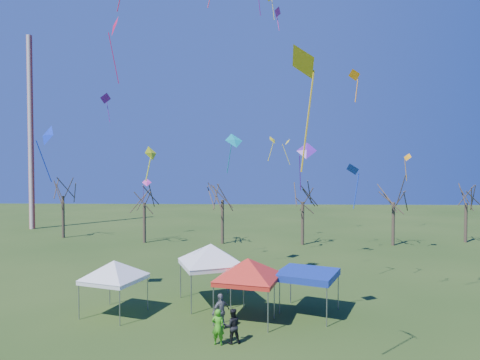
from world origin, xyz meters
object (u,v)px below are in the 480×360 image
object	(u,v)px
radio_mast	(31,133)
tree_2	(222,184)
tent_red	(248,262)
person_green	(218,327)
tree_4	(394,187)
tree_0	(63,181)
tent_white_west	(114,264)
person_dark	(232,326)
tree_5	(466,189)
tent_blue	(307,275)
tree_1	(144,189)
person_grey	(221,311)
tent_white_mid	(211,248)
tree_3	(303,187)

from	to	relation	value
radio_mast	tree_2	xyz separation A→B (m)	(25.63, -9.62, -6.21)
tent_red	person_green	size ratio (longest dim) A/B	2.53
tree_4	radio_mast	bearing A→B (deg)	167.01
radio_mast	tree_0	size ratio (longest dim) A/B	2.96
tent_white_west	tent_red	bearing A→B (deg)	-3.94
tree_0	person_green	bearing A→B (deg)	-54.56
person_dark	tree_5	bearing A→B (deg)	-145.54
tree_4	tree_5	xyz separation A→B (m)	(8.37, 2.06, -0.33)
tent_blue	person_green	world-z (taller)	tent_blue
tree_1	person_green	distance (m)	28.07
tree_1	tree_2	world-z (taller)	tree_2
person_green	radio_mast	bearing A→B (deg)	-39.78
tree_1	person_grey	xyz separation A→B (m)	(10.13, -23.85, -4.88)
tree_2	tent_white_west	distance (m)	22.34
tree_4	tree_5	size ratio (longest dim) A/B	1.06
person_dark	person_green	size ratio (longest dim) A/B	0.98
tree_4	person_grey	bearing A→B (deg)	-124.58
tree_5	tent_blue	world-z (taller)	tree_5
person_grey	tent_white_mid	bearing A→B (deg)	-118.94
tent_white_west	tent_red	xyz separation A→B (m)	(7.43, -0.51, 0.28)
tent_white_mid	tent_red	xyz separation A→B (m)	(2.28, -2.71, -0.24)
tent_blue	person_green	xyz separation A→B (m)	(-4.61, -4.23, -1.38)
tree_2	person_green	bearing A→B (deg)	-86.06
tree_1	tree_3	bearing A→B (deg)	-2.06
tree_2	person_dark	world-z (taller)	tree_2
tree_5	tree_3	bearing A→B (deg)	-173.48
tree_4	tent_blue	xyz separation A→B (m)	(-11.36, -20.82, -3.85)
tree_3	tree_4	world-z (taller)	tree_3
tent_red	person_dark	distance (m)	3.90
tent_white_west	person_green	bearing A→B (deg)	-31.78
tree_3	radio_mast	bearing A→B (deg)	163.69
tree_2	tent_white_west	size ratio (longest dim) A/B	2.17
radio_mast	person_grey	xyz separation A→B (m)	(27.36, -33.20, -11.59)
tree_4	tent_white_west	distance (m)	30.82
tree_1	tree_4	bearing A→B (deg)	-1.42
tree_2	tree_5	size ratio (longest dim) A/B	1.10
tree_3	tent_white_mid	world-z (taller)	tree_3
tree_2	tent_red	bearing A→B (deg)	-82.11
tree_2	person_dark	xyz separation A→B (m)	(2.40, -25.23, -5.47)
radio_mast	tree_1	world-z (taller)	radio_mast
tent_white_west	person_green	world-z (taller)	tent_white_west
tree_0	tent_blue	world-z (taller)	tree_0
tent_red	radio_mast	bearing A→B (deg)	132.10
tree_1	tree_5	size ratio (longest dim) A/B	1.01
person_grey	person_green	size ratio (longest dim) A/B	1.10
tent_red	tent_blue	world-z (taller)	tent_red
tree_5	tent_white_west	world-z (taller)	tree_5
tent_white_west	person_grey	size ratio (longest dim) A/B	2.06
tent_white_mid	tree_4	bearing A→B (deg)	48.40
tree_0	tree_5	distance (m)	44.59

